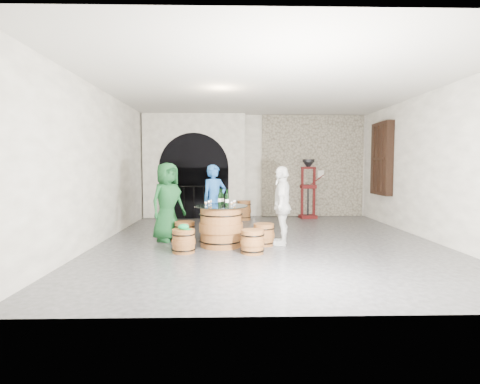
{
  "coord_description": "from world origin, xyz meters",
  "views": [
    {
      "loc": [
        -0.77,
        -7.86,
        1.6
      ],
      "look_at": [
        -0.59,
        0.01,
        1.05
      ],
      "focal_mm": 28.0,
      "sensor_mm": 36.0,
      "label": 1
    }
  ],
  "objects_px": {
    "barrel_table": "(221,226)",
    "barrel_stool_near_left": "(184,241)",
    "wine_bottle_right": "(222,198)",
    "corking_press": "(308,184)",
    "barrel_stool_right": "(264,235)",
    "barrel_stool_far": "(216,228)",
    "person_white": "(282,206)",
    "wine_bottle_center": "(227,199)",
    "barrel_stool_near_right": "(252,242)",
    "person_green": "(168,202)",
    "wine_bottle_left": "(220,199)",
    "barrel_stool_left": "(185,232)",
    "side_barrel": "(244,210)",
    "person_blue": "(214,200)"
  },
  "relations": [
    {
      "from": "barrel_table",
      "to": "barrel_stool_near_left",
      "type": "distance_m",
      "value": 0.88
    },
    {
      "from": "barrel_stool_near_left",
      "to": "wine_bottle_right",
      "type": "height_order",
      "value": "wine_bottle_right"
    },
    {
      "from": "wine_bottle_right",
      "to": "corking_press",
      "type": "xyz_separation_m",
      "value": [
        2.54,
        3.8,
        0.1
      ]
    },
    {
      "from": "barrel_table",
      "to": "barrel_stool_right",
      "type": "xyz_separation_m",
      "value": [
        0.86,
        0.08,
        -0.19
      ]
    },
    {
      "from": "barrel_stool_far",
      "to": "barrel_stool_near_left",
      "type": "relative_size",
      "value": 1.0
    },
    {
      "from": "barrel_stool_near_left",
      "to": "person_white",
      "type": "relative_size",
      "value": 0.28
    },
    {
      "from": "barrel_stool_right",
      "to": "wine_bottle_center",
      "type": "distance_m",
      "value": 1.05
    },
    {
      "from": "barrel_stool_near_right",
      "to": "person_green",
      "type": "distance_m",
      "value": 2.21
    },
    {
      "from": "wine_bottle_left",
      "to": "corking_press",
      "type": "relative_size",
      "value": 0.18
    },
    {
      "from": "barrel_table",
      "to": "barrel_stool_left",
      "type": "distance_m",
      "value": 0.88
    },
    {
      "from": "side_barrel",
      "to": "corking_press",
      "type": "bearing_deg",
      "value": 9.9
    },
    {
      "from": "wine_bottle_center",
      "to": "person_white",
      "type": "bearing_deg",
      "value": 10.29
    },
    {
      "from": "barrel_stool_far",
      "to": "person_white",
      "type": "relative_size",
      "value": 0.28
    },
    {
      "from": "person_white",
      "to": "side_barrel",
      "type": "bearing_deg",
      "value": -157.38
    },
    {
      "from": "person_white",
      "to": "side_barrel",
      "type": "distance_m",
      "value": 3.62
    },
    {
      "from": "barrel_stool_far",
      "to": "person_green",
      "type": "xyz_separation_m",
      "value": [
        -1.02,
        -0.27,
        0.62
      ]
    },
    {
      "from": "barrel_stool_far",
      "to": "wine_bottle_center",
      "type": "distance_m",
      "value": 1.22
    },
    {
      "from": "wine_bottle_center",
      "to": "side_barrel",
      "type": "bearing_deg",
      "value": 82.94
    },
    {
      "from": "person_blue",
      "to": "wine_bottle_left",
      "type": "distance_m",
      "value": 1.06
    },
    {
      "from": "person_white",
      "to": "wine_bottle_center",
      "type": "xyz_separation_m",
      "value": [
        -1.11,
        -0.2,
        0.15
      ]
    },
    {
      "from": "barrel_stool_far",
      "to": "side_barrel",
      "type": "xyz_separation_m",
      "value": [
        0.72,
        2.78,
        0.07
      ]
    },
    {
      "from": "person_white",
      "to": "wine_bottle_left",
      "type": "xyz_separation_m",
      "value": [
        -1.25,
        -0.01,
        0.15
      ]
    },
    {
      "from": "barrel_stool_left",
      "to": "person_white",
      "type": "relative_size",
      "value": 0.28
    },
    {
      "from": "barrel_stool_left",
      "to": "wine_bottle_right",
      "type": "relative_size",
      "value": 1.39
    },
    {
      "from": "corking_press",
      "to": "wine_bottle_center",
      "type": "bearing_deg",
      "value": -128.58
    },
    {
      "from": "barrel_stool_right",
      "to": "corking_press",
      "type": "bearing_deg",
      "value": 66.44
    },
    {
      "from": "barrel_stool_far",
      "to": "person_blue",
      "type": "distance_m",
      "value": 0.67
    },
    {
      "from": "barrel_stool_left",
      "to": "side_barrel",
      "type": "bearing_deg",
      "value": 67.34
    },
    {
      "from": "person_blue",
      "to": "wine_bottle_center",
      "type": "bearing_deg",
      "value": -108.12
    },
    {
      "from": "person_white",
      "to": "person_blue",
      "type": "bearing_deg",
      "value": -113.97
    },
    {
      "from": "barrel_stool_right",
      "to": "side_barrel",
      "type": "relative_size",
      "value": 0.78
    },
    {
      "from": "barrel_table",
      "to": "wine_bottle_center",
      "type": "xyz_separation_m",
      "value": [
        0.12,
        -0.09,
        0.54
      ]
    },
    {
      "from": "corking_press",
      "to": "barrel_stool_far",
      "type": "bearing_deg",
      "value": -138.42
    },
    {
      "from": "wine_bottle_center",
      "to": "barrel_stool_right",
      "type": "bearing_deg",
      "value": 12.85
    },
    {
      "from": "barrel_stool_near_right",
      "to": "wine_bottle_right",
      "type": "xyz_separation_m",
      "value": [
        -0.57,
        0.81,
        0.73
      ]
    },
    {
      "from": "barrel_stool_left",
      "to": "wine_bottle_center",
      "type": "distance_m",
      "value": 1.25
    },
    {
      "from": "barrel_stool_right",
      "to": "wine_bottle_right",
      "type": "height_order",
      "value": "wine_bottle_right"
    },
    {
      "from": "side_barrel",
      "to": "corking_press",
      "type": "relative_size",
      "value": 0.32
    },
    {
      "from": "barrel_stool_far",
      "to": "wine_bottle_left",
      "type": "distance_m",
      "value": 1.06
    },
    {
      "from": "barrel_stool_near_right",
      "to": "barrel_stool_far",
      "type": "bearing_deg",
      "value": 115.99
    },
    {
      "from": "barrel_stool_far",
      "to": "person_green",
      "type": "height_order",
      "value": "person_green"
    },
    {
      "from": "barrel_stool_left",
      "to": "person_white",
      "type": "distance_m",
      "value": 2.1
    },
    {
      "from": "barrel_table",
      "to": "person_blue",
      "type": "height_order",
      "value": "person_blue"
    },
    {
      "from": "barrel_table",
      "to": "barrel_stool_far",
      "type": "bearing_deg",
      "value": 98.91
    },
    {
      "from": "person_green",
      "to": "person_blue",
      "type": "xyz_separation_m",
      "value": [
        0.97,
        0.55,
        -0.02
      ]
    },
    {
      "from": "person_blue",
      "to": "wine_bottle_right",
      "type": "bearing_deg",
      "value": -110.44
    },
    {
      "from": "person_blue",
      "to": "side_barrel",
      "type": "bearing_deg",
      "value": 41.2
    },
    {
      "from": "person_green",
      "to": "wine_bottle_center",
      "type": "xyz_separation_m",
      "value": [
        1.27,
        -0.68,
        0.11
      ]
    },
    {
      "from": "barrel_table",
      "to": "person_green",
      "type": "distance_m",
      "value": 1.36
    },
    {
      "from": "person_green",
      "to": "side_barrel",
      "type": "relative_size",
      "value": 2.91
    }
  ]
}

